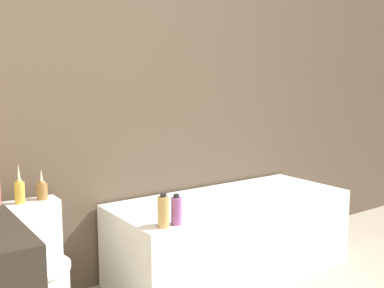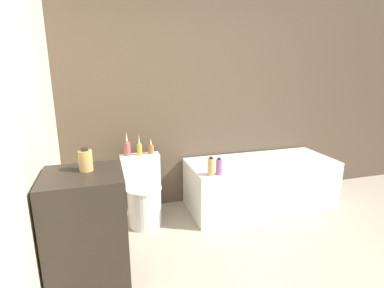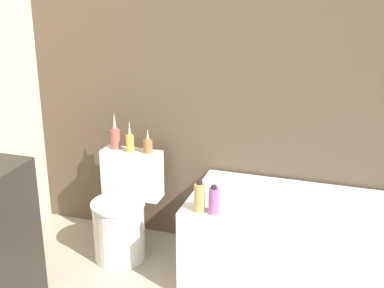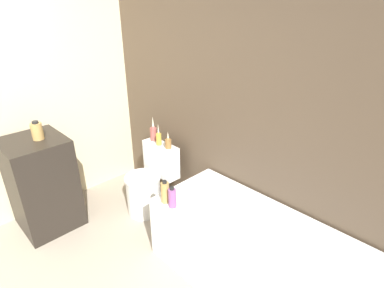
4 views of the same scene
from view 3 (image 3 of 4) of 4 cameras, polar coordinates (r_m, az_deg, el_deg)
name	(u,v)px [view 3 (image 3 of 4)]	position (r m, az deg, el deg)	size (l,w,h in m)	color
wall_back_tiled	(240,64)	(3.50, 5.10, 8.50)	(6.40, 0.06, 2.60)	brown
bathtub	(327,249)	(3.40, 14.18, -10.82)	(1.69, 0.71, 0.56)	white
toilet	(123,213)	(3.71, -7.36, -7.30)	(0.42, 0.50, 0.69)	white
vase_gold	(115,136)	(3.73, -8.20, 0.80)	(0.07, 0.07, 0.26)	#994C47
vase_silver	(130,141)	(3.65, -6.64, 0.28)	(0.05, 0.05, 0.22)	gold
vase_bronze	(148,145)	(3.63, -4.73, -0.07)	(0.06, 0.06, 0.17)	olive
shampoo_bottle_tall	(199,197)	(3.09, 0.80, -5.71)	(0.06, 0.06, 0.19)	tan
shampoo_bottle_short	(214,201)	(3.07, 2.33, -6.06)	(0.06, 0.06, 0.18)	#8C4C8C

